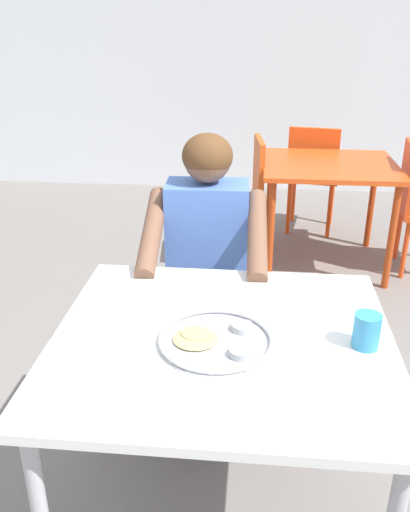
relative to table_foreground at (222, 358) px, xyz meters
name	(u,v)px	position (x,y,z in m)	size (l,w,h in m)	color
ground_plane	(239,512)	(0.07, 0.04, -0.69)	(12.00, 12.00, 0.05)	slate
back_wall	(262,3)	(0.07, 4.01, 1.04)	(12.00, 0.12, 3.40)	silver
table_foreground	(222,358)	(0.00, 0.00, 0.00)	(1.02, 0.93, 0.74)	white
thali_tray	(216,340)	(-0.02, -0.04, 0.09)	(0.34, 0.34, 0.03)	#B7BABF
drinking_cup	(367,330)	(0.41, -0.01, 0.13)	(0.08, 0.08, 0.10)	#338CBF
chair_foreground	(209,278)	(-0.12, 0.88, -0.17)	(0.41, 0.40, 0.84)	red
diner_foreground	(206,254)	(-0.11, 0.66, 0.05)	(0.50, 0.56, 1.19)	#3D3D3D
table_background_red	(329,176)	(0.56, 2.19, -0.03)	(0.87, 0.81, 0.72)	#E04C19
chair_red_left	(242,194)	(-0.01, 2.17, -0.17)	(0.46, 0.44, 0.87)	#CA511A
chair_red_far	(313,171)	(0.51, 2.79, -0.16)	(0.46, 0.45, 0.85)	#ED4E18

